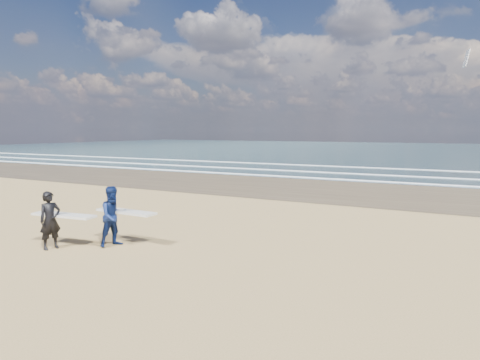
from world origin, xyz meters
The scene contains 2 objects.
surfer_near centered at (0.49, 0.22, 0.93)m, with size 2.25×1.11×1.82m.
surfer_far centered at (1.96, 1.40, 0.97)m, with size 2.22×1.21×1.93m.
Camera 1 is at (11.80, -8.62, 3.71)m, focal length 32.00 mm.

